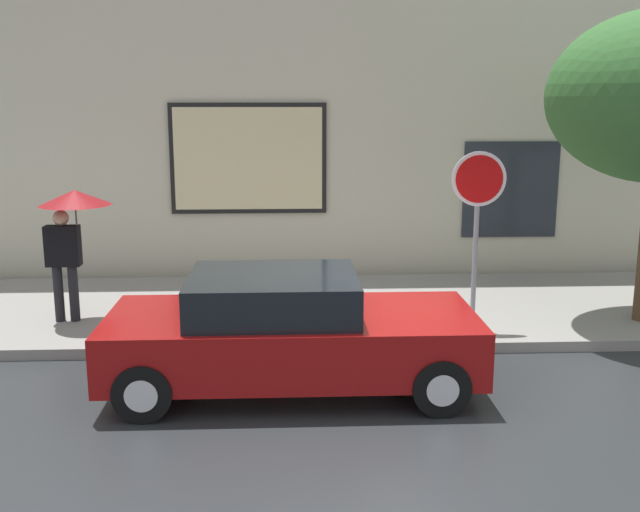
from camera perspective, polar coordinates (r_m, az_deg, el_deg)
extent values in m
plane|color=#282B2D|center=(9.03, 2.96, -9.84)|extent=(60.00, 60.00, 0.00)
cube|color=gray|center=(11.84, 1.55, -4.11)|extent=(20.00, 4.00, 0.15)
cube|color=beige|center=(13.87, 0.86, 12.58)|extent=(20.00, 0.40, 7.00)
cube|color=black|center=(13.67, -5.55, 7.50)|extent=(2.86, 0.06, 2.01)
cube|color=beige|center=(13.64, -5.56, 7.49)|extent=(2.70, 0.03, 1.85)
cube|color=#262B33|center=(14.36, 14.50, 4.98)|extent=(1.80, 0.04, 1.80)
cone|color=#99999E|center=(14.62, 20.28, 10.25)|extent=(0.22, 0.24, 0.24)
cube|color=maroon|center=(8.71, -2.16, -6.53)|extent=(4.29, 1.82, 0.66)
cube|color=black|center=(8.55, -3.63, -2.96)|extent=(1.93, 1.60, 0.46)
cylinder|color=black|center=(9.73, 7.29, -6.29)|extent=(0.64, 0.22, 0.64)
cylinder|color=silver|center=(9.73, 7.29, -6.29)|extent=(0.35, 0.24, 0.35)
cylinder|color=black|center=(8.19, 9.31, -9.95)|extent=(0.64, 0.22, 0.64)
cylinder|color=silver|center=(8.19, 9.31, -9.95)|extent=(0.35, 0.24, 0.35)
cylinder|color=black|center=(9.71, -11.71, -6.49)|extent=(0.64, 0.22, 0.64)
cylinder|color=silver|center=(9.71, -11.71, -6.49)|extent=(0.35, 0.24, 0.35)
cylinder|color=black|center=(8.16, -13.53, -10.20)|extent=(0.64, 0.22, 0.64)
cylinder|color=silver|center=(8.16, -13.53, -10.20)|extent=(0.35, 0.24, 0.35)
cylinder|color=red|center=(10.50, -3.55, -3.98)|extent=(0.22, 0.22, 0.65)
sphere|color=#AD1814|center=(10.41, -3.57, -2.27)|extent=(0.23, 0.23, 0.23)
cylinder|color=#AD1814|center=(10.34, -3.56, -4.05)|extent=(0.09, 0.12, 0.09)
cylinder|color=#AD1814|center=(10.64, -3.54, -3.57)|extent=(0.09, 0.12, 0.09)
cylinder|color=red|center=(10.58, -3.53, -5.50)|extent=(0.30, 0.30, 0.06)
cylinder|color=black|center=(11.50, -19.54, -2.75)|extent=(0.14, 0.14, 0.84)
cylinder|color=black|center=(11.44, -18.48, -2.75)|extent=(0.14, 0.14, 0.84)
cube|color=black|center=(11.32, -19.26, 0.75)|extent=(0.49, 0.22, 0.59)
sphere|color=tan|center=(11.25, -19.40, 2.79)|extent=(0.23, 0.23, 0.23)
cylinder|color=#4C4C51|center=(11.21, -18.27, 2.02)|extent=(0.02, 0.02, 0.90)
cone|color=maroon|center=(11.15, -18.42, 4.31)|extent=(1.02, 1.02, 0.22)
cylinder|color=gray|center=(10.60, 11.93, 1.06)|extent=(0.07, 0.07, 2.49)
cylinder|color=white|center=(10.44, 12.20, 5.84)|extent=(0.76, 0.02, 0.76)
cylinder|color=red|center=(10.42, 12.22, 5.83)|extent=(0.66, 0.02, 0.66)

